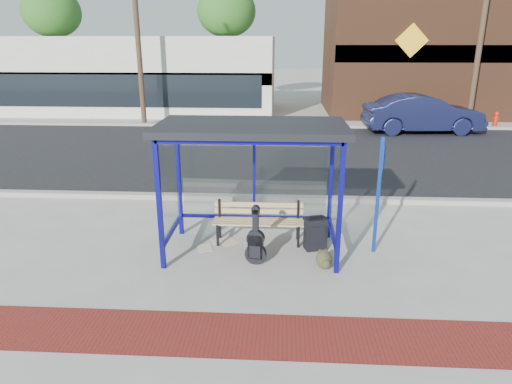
# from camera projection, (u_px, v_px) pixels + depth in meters

# --- Properties ---
(ground) EXTENTS (120.00, 120.00, 0.00)m
(ground) POSITION_uv_depth(u_px,v_px,m) (252.00, 251.00, 8.62)
(ground) COLOR #B2ADA0
(ground) RESTS_ON ground
(brick_paver_strip) EXTENTS (60.00, 1.00, 0.01)m
(brick_paver_strip) POSITION_uv_depth(u_px,v_px,m) (239.00, 335.00, 6.16)
(brick_paver_strip) COLOR maroon
(brick_paver_strip) RESTS_ON ground
(curb_near) EXTENTS (60.00, 0.25, 0.12)m
(curb_near) POSITION_uv_depth(u_px,v_px,m) (260.00, 198.00, 11.35)
(curb_near) COLOR gray
(curb_near) RESTS_ON ground
(street_asphalt) EXTENTS (60.00, 10.00, 0.00)m
(street_asphalt) POSITION_uv_depth(u_px,v_px,m) (267.00, 153.00, 16.20)
(street_asphalt) COLOR black
(street_asphalt) RESTS_ON ground
(curb_far) EXTENTS (60.00, 0.25, 0.12)m
(curb_far) POSITION_uv_depth(u_px,v_px,m) (271.00, 126.00, 21.02)
(curb_far) COLOR gray
(curb_far) RESTS_ON ground
(far_sidewalk) EXTENTS (60.00, 4.00, 0.01)m
(far_sidewalk) POSITION_uv_depth(u_px,v_px,m) (272.00, 120.00, 22.83)
(far_sidewalk) COLOR #B2ADA0
(far_sidewalk) RESTS_ON ground
(bus_shelter) EXTENTS (3.30, 1.80, 2.42)m
(bus_shelter) POSITION_uv_depth(u_px,v_px,m) (252.00, 143.00, 8.04)
(bus_shelter) COLOR #0D0B81
(bus_shelter) RESTS_ON ground
(storefront_white) EXTENTS (18.00, 6.04, 4.00)m
(storefront_white) POSITION_uv_depth(u_px,v_px,m) (113.00, 74.00, 25.52)
(storefront_white) COLOR silver
(storefront_white) RESTS_ON ground
(storefront_brown) EXTENTS (10.00, 7.08, 6.40)m
(storefront_brown) POSITION_uv_depth(u_px,v_px,m) (421.00, 52.00, 24.70)
(storefront_brown) COLOR #59331E
(storefront_brown) RESTS_ON ground
(tree_left) EXTENTS (3.60, 3.60, 7.03)m
(tree_left) POSITION_uv_depth(u_px,v_px,m) (52.00, 13.00, 28.51)
(tree_left) COLOR #4C3826
(tree_left) RESTS_ON ground
(tree_mid) EXTENTS (3.60, 3.60, 7.03)m
(tree_mid) POSITION_uv_depth(u_px,v_px,m) (226.00, 12.00, 27.92)
(tree_mid) COLOR #4C3826
(tree_mid) RESTS_ON ground
(tree_right) EXTENTS (3.60, 3.60, 7.03)m
(tree_right) POSITION_uv_depth(u_px,v_px,m) (486.00, 11.00, 27.07)
(tree_right) COLOR #4C3826
(tree_right) RESTS_ON ground
(utility_pole_west) EXTENTS (1.60, 0.24, 8.00)m
(utility_pole_west) POSITION_uv_depth(u_px,v_px,m) (137.00, 33.00, 20.35)
(utility_pole_west) COLOR #4C3826
(utility_pole_west) RESTS_ON ground
(utility_pole_east) EXTENTS (1.60, 0.24, 8.00)m
(utility_pole_east) POSITION_uv_depth(u_px,v_px,m) (481.00, 33.00, 19.54)
(utility_pole_east) COLOR #4C3826
(utility_pole_east) RESTS_ON ground
(bench) EXTENTS (1.75, 0.44, 0.83)m
(bench) POSITION_uv_depth(u_px,v_px,m) (258.00, 219.00, 8.91)
(bench) COLOR black
(bench) RESTS_ON ground
(guitar_bag) EXTENTS (0.39, 0.16, 1.04)m
(guitar_bag) POSITION_uv_depth(u_px,v_px,m) (256.00, 244.00, 8.03)
(guitar_bag) COLOR black
(guitar_bag) RESTS_ON ground
(suitcase) EXTENTS (0.45, 0.35, 0.69)m
(suitcase) POSITION_uv_depth(u_px,v_px,m) (315.00, 234.00, 8.59)
(suitcase) COLOR black
(suitcase) RESTS_ON ground
(backpack) EXTENTS (0.34, 0.32, 0.34)m
(backpack) POSITION_uv_depth(u_px,v_px,m) (324.00, 260.00, 7.91)
(backpack) COLOR #32301B
(backpack) RESTS_ON ground
(sign_post) EXTENTS (0.13, 0.27, 2.19)m
(sign_post) POSITION_uv_depth(u_px,v_px,m) (379.00, 189.00, 8.22)
(sign_post) COLOR #0D2E98
(sign_post) RESTS_ON ground
(newspaper_a) EXTENTS (0.51, 0.51, 0.01)m
(newspaper_a) POSITION_uv_depth(u_px,v_px,m) (227.00, 242.00, 9.02)
(newspaper_a) COLOR white
(newspaper_a) RESTS_ON ground
(newspaper_b) EXTENTS (0.37, 0.42, 0.01)m
(newspaper_b) POSITION_uv_depth(u_px,v_px,m) (205.00, 248.00, 8.74)
(newspaper_b) COLOR white
(newspaper_b) RESTS_ON ground
(newspaper_c) EXTENTS (0.42, 0.37, 0.01)m
(newspaper_c) POSITION_uv_depth(u_px,v_px,m) (220.00, 241.00, 9.04)
(newspaper_c) COLOR white
(newspaper_c) RESTS_ON ground
(parked_car) EXTENTS (5.04, 2.06, 1.62)m
(parked_car) POSITION_uv_depth(u_px,v_px,m) (423.00, 114.00, 19.50)
(parked_car) COLOR #161B3F
(parked_car) RESTS_ON ground
(fire_hydrant) EXTENTS (0.34, 0.22, 0.74)m
(fire_hydrant) POSITION_uv_depth(u_px,v_px,m) (496.00, 119.00, 20.79)
(fire_hydrant) COLOR red
(fire_hydrant) RESTS_ON ground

